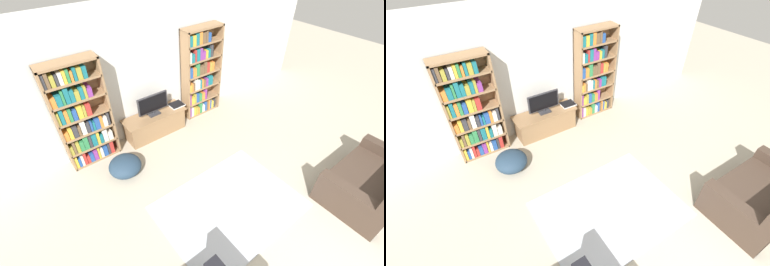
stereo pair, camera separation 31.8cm
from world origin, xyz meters
The scene contains 9 objects.
wall_back centered at (0.00, 4.23, 1.30)m, with size 8.80×0.06×2.60m.
bookshelf_left centered at (-1.44, 4.05, 0.92)m, with size 0.89×0.30×1.94m.
bookshelf_right centered at (1.10, 4.05, 0.95)m, with size 0.89×0.30×1.94m.
tv_stand centered at (-0.13, 3.95, 0.25)m, with size 1.29×0.45×0.49m.
television centered at (-0.13, 3.95, 0.72)m, with size 0.65×0.16×0.44m.
laptop centered at (0.41, 3.94, 0.50)m, with size 0.30×0.25×0.03m.
area_rug centered at (-0.16, 1.68, 0.01)m, with size 2.15×1.58×0.02m.
couch_right_sofa centered at (1.77, 0.48, 0.27)m, with size 1.53×0.98×0.79m.
beanbag_ottoman centered at (-1.13, 3.32, 0.16)m, with size 0.57×0.57×0.33m, color #23384C.
Camera 1 is at (-2.07, 0.15, 3.50)m, focal length 24.00 mm.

